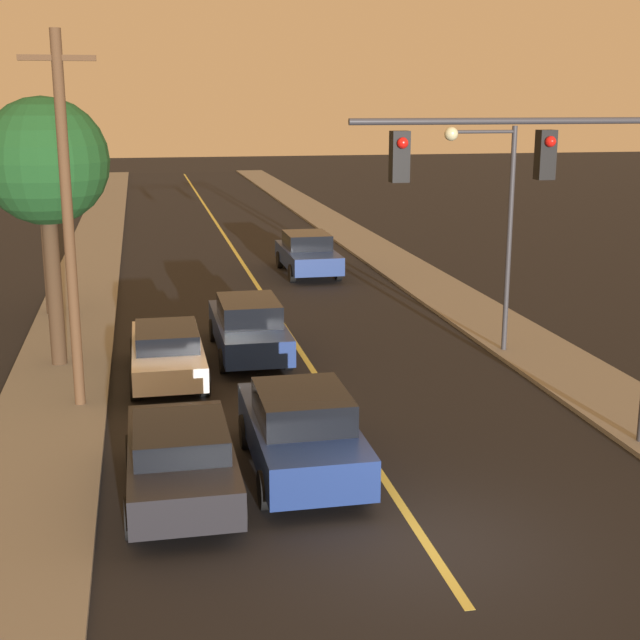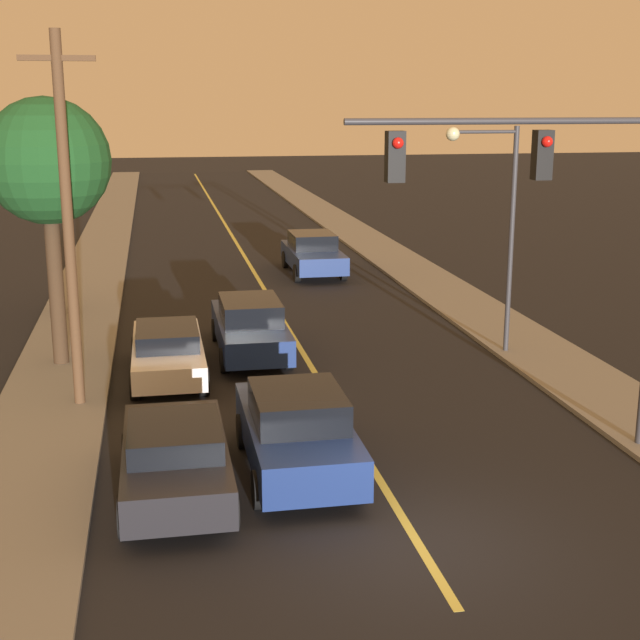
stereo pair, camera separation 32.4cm
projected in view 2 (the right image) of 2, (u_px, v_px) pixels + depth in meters
ground_plane at (418, 544)px, 14.23m from camera, size 200.00×200.00×0.00m
road_surface at (228, 229)px, 48.58m from camera, size 10.38×80.00×0.01m
sidewalk_left at (107, 232)px, 47.42m from camera, size 2.50×80.00×0.12m
sidewalk_right at (344, 226)px, 49.71m from camera, size 2.50×80.00×0.12m
car_near_lane_front at (297, 430)px, 16.75m from camera, size 2.00×4.62×1.67m
car_near_lane_second at (250, 326)px, 24.59m from camera, size 1.91×5.16×1.61m
car_outer_lane_front at (175, 457)px, 15.72m from camera, size 1.95×4.47×1.43m
car_outer_lane_second at (168, 350)px, 22.44m from camera, size 1.86×4.85×1.40m
car_far_oncoming at (313, 253)px, 36.09m from camera, size 2.06×5.00×1.65m
traffic_signal_mast at (563, 208)px, 16.59m from camera, size 6.27×0.42×6.65m
streetlamp_right at (494, 206)px, 23.73m from camera, size 2.01×0.36×6.11m
utility_pole_left at (67, 217)px, 19.48m from camera, size 1.60×0.24×8.23m
tree_left_near at (47, 163)px, 22.37m from camera, size 3.19×3.19×6.88m
tree_left_far at (49, 187)px, 28.25m from camera, size 2.50×2.50×5.42m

